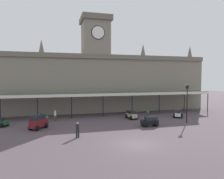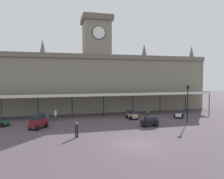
{
  "view_description": "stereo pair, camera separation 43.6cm",
  "coord_description": "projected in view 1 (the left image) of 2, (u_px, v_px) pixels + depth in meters",
  "views": [
    {
      "loc": [
        -7.56,
        -18.35,
        6.33
      ],
      "look_at": [
        0.0,
        9.29,
        4.76
      ],
      "focal_mm": 33.67,
      "sensor_mm": 36.0,
      "label": 1
    },
    {
      "loc": [
        -7.14,
        -18.46,
        6.33
      ],
      "look_at": [
        0.0,
        9.29,
        4.76
      ],
      "focal_mm": 33.67,
      "sensor_mm": 36.0,
      "label": 2
    }
  ],
  "objects": [
    {
      "name": "car_white_sedan",
      "position": [
        178.0,
        114.0,
        33.66
      ],
      "size": [
        2.14,
        2.25,
        1.19
      ],
      "color": "silver",
      "rests_on": "ground"
    },
    {
      "name": "car_maroon_van",
      "position": [
        38.0,
        123.0,
        26.02
      ],
      "size": [
        2.39,
        2.58,
        1.77
      ],
      "color": "maroon",
      "rests_on": "ground"
    },
    {
      "name": "pedestrian_near_entrance",
      "position": [
        78.0,
        129.0,
        22.21
      ],
      "size": [
        0.38,
        0.34,
        1.67
      ],
      "color": "black",
      "rests_on": "ground"
    },
    {
      "name": "ground_plane",
      "position": [
        138.0,
        144.0,
        20.01
      ],
      "size": [
        140.0,
        140.0,
        0.0
      ],
      "primitive_type": "plane",
      "color": "#4D4147"
    },
    {
      "name": "planter_by_canopy",
      "position": [
        47.0,
        119.0,
        29.74
      ],
      "size": [
        0.6,
        0.6,
        0.96
      ],
      "color": "#47423D",
      "rests_on": "ground"
    },
    {
      "name": "car_black_estate",
      "position": [
        150.0,
        122.0,
        27.56
      ],
      "size": [
        2.32,
        1.66,
        1.27
      ],
      "color": "black",
      "rests_on": "ground"
    },
    {
      "name": "station_building",
      "position": [
        96.0,
        80.0,
        40.01
      ],
      "size": [
        43.22,
        5.68,
        17.74
      ],
      "color": "gray",
      "rests_on": "ground"
    },
    {
      "name": "victorian_lamppost",
      "position": [
        187.0,
        99.0,
        29.6
      ],
      "size": [
        0.3,
        0.3,
        5.42
      ],
      "color": "black",
      "rests_on": "ground"
    },
    {
      "name": "pedestrian_crossing_forecourt",
      "position": [
        55.0,
        115.0,
        30.68
      ],
      "size": [
        0.34,
        0.35,
        1.67
      ],
      "color": "brown",
      "rests_on": "ground"
    },
    {
      "name": "entrance_canopy",
      "position": [
        101.0,
        93.0,
        35.31
      ],
      "size": [
        40.61,
        3.26,
        3.89
      ],
      "color": "#38564C",
      "rests_on": "ground"
    },
    {
      "name": "car_green_sedan",
      "position": [
        0.0,
        123.0,
        27.33
      ],
      "size": [
        2.25,
        2.06,
        1.19
      ],
      "color": "#1E512D",
      "rests_on": "ground"
    },
    {
      "name": "car_beige_estate",
      "position": [
        131.0,
        115.0,
        32.57
      ],
      "size": [
        1.7,
        2.34,
        1.27
      ],
      "color": "tan",
      "rests_on": "ground"
    },
    {
      "name": "planter_near_kerb",
      "position": [
        147.0,
        113.0,
        35.08
      ],
      "size": [
        0.6,
        0.6,
        0.96
      ],
      "color": "#47423D",
      "rests_on": "ground"
    }
  ]
}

